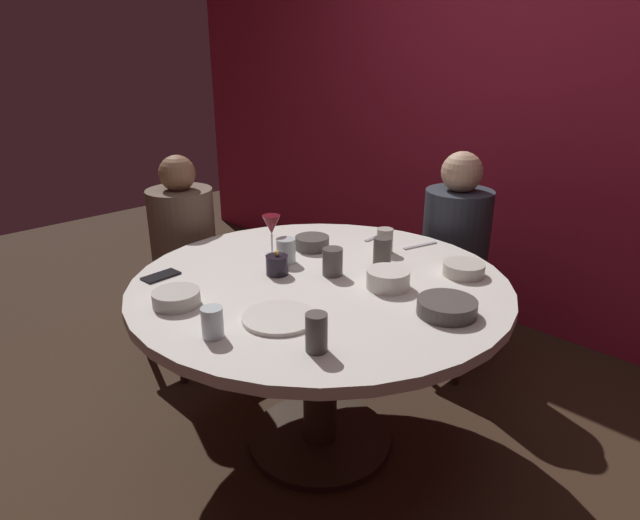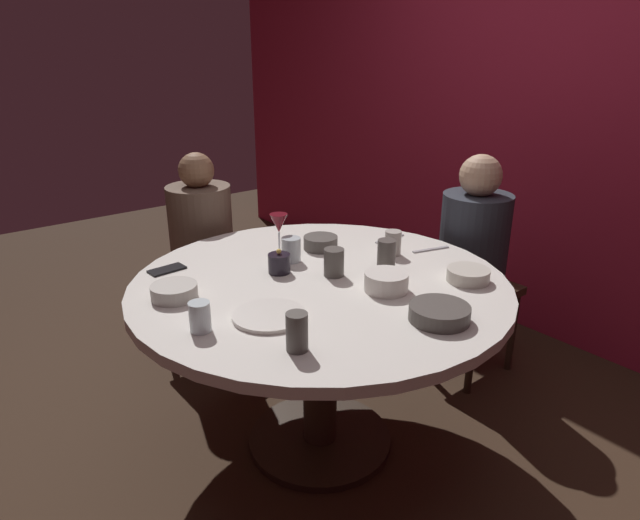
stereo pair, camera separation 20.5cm
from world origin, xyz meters
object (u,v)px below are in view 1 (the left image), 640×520
object	(u,v)px
wine_glass	(271,226)
seated_diner_left	(183,238)
bowl_rice_portion	(464,269)
cup_by_left_diner	(316,333)
candle_holder	(277,265)
bowl_salad_center	(447,307)
cup_by_right_diner	(333,262)
cup_far_edge	(385,241)
cup_center_front	(286,251)
cell_phone	(161,276)
bowl_serving_large	(388,279)
bowl_sauce_side	(176,298)
cup_near_candle	(212,322)
seated_diner_back	(456,236)
dinner_plate	(280,317)
cup_beside_wine	(382,252)
dining_table	(320,313)
bowl_small_white	(312,243)

from	to	relation	value
wine_glass	seated_diner_left	bearing A→B (deg)	-176.18
bowl_rice_portion	cup_by_left_diner	distance (m)	0.81
candle_holder	bowl_salad_center	bearing A→B (deg)	14.39
cup_by_right_diner	cup_far_edge	size ratio (longest dim) A/B	1.03
seated_diner_left	cup_center_front	size ratio (longest dim) A/B	10.93
cell_phone	cup_by_right_diner	world-z (taller)	cup_by_right_diner
seated_diner_left	bowl_rice_portion	world-z (taller)	seated_diner_left
cup_by_right_diner	bowl_serving_large	bearing A→B (deg)	14.04
bowl_sauce_side	cup_by_right_diner	size ratio (longest dim) A/B	1.50
cup_near_candle	cup_center_front	bearing A→B (deg)	118.40
seated_diner_back	cup_far_edge	size ratio (longest dim) A/B	10.66
seated_diner_back	wine_glass	bearing A→B (deg)	-19.75
dinner_plate	cell_phone	xyz separation A→B (m)	(-0.59, -0.09, -0.00)
seated_diner_back	cup_beside_wine	distance (m)	0.70
seated_diner_left	cup_by_right_diner	xyz separation A→B (m)	(0.97, 0.07, 0.12)
bowl_serving_large	cup_by_right_diner	distance (m)	0.23
seated_diner_back	bowl_salad_center	size ratio (longest dim) A/B	5.68
dining_table	candle_holder	xyz separation A→B (m)	(-0.16, -0.08, 0.18)
cell_phone	bowl_rice_portion	xyz separation A→B (m)	(0.81, 0.84, 0.02)
cup_near_candle	cup_by_right_diner	world-z (taller)	cup_by_right_diner
dining_table	cup_far_edge	distance (m)	0.45
cup_far_edge	candle_holder	bearing A→B (deg)	-105.72
seated_diner_left	dinner_plate	bearing A→B (deg)	-16.31
bowl_salad_center	cup_by_right_diner	distance (m)	0.50
wine_glass	dinner_plate	distance (m)	0.61
dining_table	cup_center_front	world-z (taller)	cup_center_front
wine_glass	cup_far_edge	xyz separation A→B (m)	(0.31, 0.37, -0.08)
wine_glass	cup_beside_wine	distance (m)	0.47
dinner_plate	bowl_sauce_side	world-z (taller)	bowl_sauce_side
bowl_salad_center	bowl_small_white	xyz separation A→B (m)	(-0.77, 0.13, 0.00)
seated_diner_left	cup_beside_wine	distance (m)	1.09
wine_glass	cup_beside_wine	bearing A→B (deg)	29.79
seated_diner_back	cup_by_right_diner	bearing A→B (deg)	0.11
seated_diner_back	bowl_rice_portion	xyz separation A→B (m)	(0.36, -0.53, 0.08)
dinner_plate	cup_by_left_diner	world-z (taller)	cup_by_left_diner
dining_table	cell_phone	distance (m)	0.63
seated_diner_left	candle_holder	size ratio (longest dim) A/B	11.23
seated_diner_left	bowl_small_white	distance (m)	0.74
cup_far_edge	cup_by_left_diner	bearing A→B (deg)	-64.15
bowl_small_white	cup_beside_wine	xyz separation A→B (m)	(0.34, 0.06, 0.03)
candle_holder	cup_center_front	xyz separation A→B (m)	(-0.07, 0.11, 0.01)
dining_table	cup_by_right_diner	distance (m)	0.21
seated_diner_back	bowl_rice_portion	distance (m)	0.65
bowl_salad_center	bowl_sauce_side	bearing A→B (deg)	-139.53
wine_glass	cell_phone	size ratio (longest dim) A/B	1.26
seated_diner_back	cup_far_edge	xyz separation A→B (m)	(-0.02, -0.55, 0.11)
cup_by_left_diner	cup_center_front	world-z (taller)	cup_by_left_diner
bowl_sauce_side	bowl_salad_center	bearing A→B (deg)	40.47
bowl_small_white	bowl_serving_large	bearing A→B (deg)	-10.78
bowl_rice_portion	cup_by_right_diner	world-z (taller)	cup_by_right_diner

